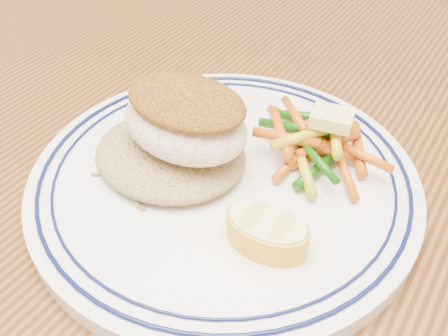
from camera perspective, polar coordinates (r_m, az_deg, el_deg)
dining_table at (r=0.46m, az=7.44°, el=-10.73°), size 1.50×0.90×0.75m
plate at (r=0.37m, az=0.00°, el=-1.23°), size 0.29×0.29×0.02m
rice_pilaf at (r=0.37m, az=-6.20°, el=1.96°), size 0.12×0.10×0.02m
fish_fillet at (r=0.35m, az=-4.47°, el=5.70°), size 0.10×0.08×0.05m
vegetable_pile at (r=0.38m, az=10.37°, el=3.10°), size 0.11×0.11×0.03m
butter_pat at (r=0.37m, az=12.25°, el=5.58°), size 0.03×0.03×0.01m
lemon_wedge at (r=0.31m, az=4.94°, el=-7.11°), size 0.06×0.05×0.02m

